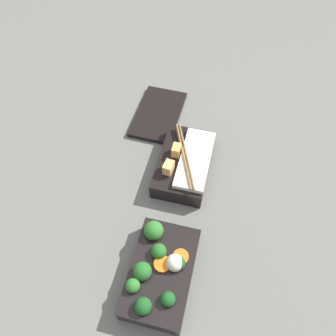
# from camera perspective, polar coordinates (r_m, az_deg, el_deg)

# --- Properties ---
(ground_plane) EXTENTS (3.00, 3.00, 0.00)m
(ground_plane) POSITION_cam_1_polar(r_m,az_deg,el_deg) (0.75, 1.41, -8.94)
(ground_plane) COLOR slate
(bento_tray_vegetable) EXTENTS (0.20, 0.12, 0.08)m
(bento_tray_vegetable) POSITION_cam_1_polar(r_m,az_deg,el_deg) (0.68, -1.33, -17.48)
(bento_tray_vegetable) COLOR black
(bento_tray_vegetable) RESTS_ON ground_plane
(bento_tray_rice) EXTENTS (0.20, 0.12, 0.07)m
(bento_tray_rice) POSITION_cam_1_polar(r_m,az_deg,el_deg) (0.80, 3.00, 0.84)
(bento_tray_rice) COLOR black
(bento_tray_rice) RESTS_ON ground_plane
(bento_lid) EXTENTS (0.20, 0.12, 0.01)m
(bento_lid) POSITION_cam_1_polar(r_m,az_deg,el_deg) (0.93, -1.66, 9.36)
(bento_lid) COLOR black
(bento_lid) RESTS_ON ground_plane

